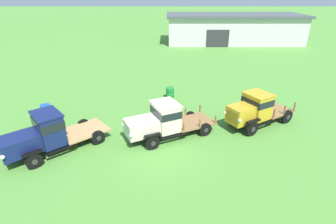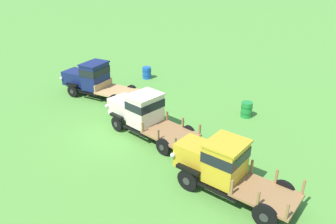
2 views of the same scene
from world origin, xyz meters
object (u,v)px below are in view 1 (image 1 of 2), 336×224
vintage_truck_midrow_center (254,109)px  farm_shed (233,28)px  oil_drum_near_fence (170,93)px  vintage_truck_foreground_near (45,134)px  oil_drum_beside_row (46,111)px  vintage_truck_second_in_line (162,121)px

vintage_truck_midrow_center → farm_shed: bearing=80.0°
farm_shed → oil_drum_near_fence: bearing=-113.1°
vintage_truck_midrow_center → vintage_truck_foreground_near: bearing=-165.7°
farm_shed → vintage_truck_foreground_near: farm_shed is taller
farm_shed → oil_drum_beside_row: farm_shed is taller
vintage_truck_foreground_near → oil_drum_beside_row: bearing=113.7°
vintage_truck_midrow_center → oil_drum_beside_row: (-13.08, 1.28, -0.71)m
vintage_truck_foreground_near → vintage_truck_second_in_line: 5.97m
vintage_truck_midrow_center → oil_drum_near_fence: size_ratio=5.55×
vintage_truck_foreground_near → farm_shed: bearing=62.1°
oil_drum_beside_row → oil_drum_near_fence: (8.09, 3.18, 0.01)m
farm_shed → vintage_truck_second_in_line: 30.72m
vintage_truck_second_in_line → oil_drum_beside_row: 8.08m
vintage_truck_second_in_line → vintage_truck_midrow_center: 5.64m
vintage_truck_second_in_line → oil_drum_near_fence: vintage_truck_second_in_line is taller
vintage_truck_midrow_center → oil_drum_beside_row: vintage_truck_midrow_center is taller
oil_drum_beside_row → oil_drum_near_fence: oil_drum_near_fence is taller
vintage_truck_foreground_near → oil_drum_near_fence: bearing=49.5°
vintage_truck_second_in_line → vintage_truck_midrow_center: (5.47, 1.36, 0.06)m
vintage_truck_midrow_center → oil_drum_near_fence: 6.73m
oil_drum_near_fence → farm_shed: bearing=66.9°
vintage_truck_foreground_near → vintage_truck_midrow_center: vintage_truck_foreground_near is taller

